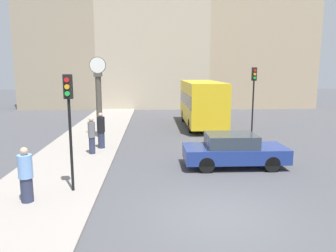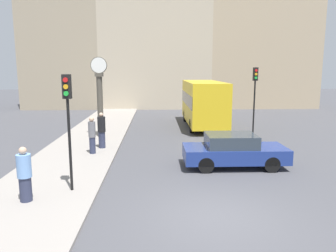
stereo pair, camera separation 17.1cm
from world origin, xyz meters
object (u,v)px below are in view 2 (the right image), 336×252
sedan_car (234,150)px  pedestrian_black_jacket (102,130)px  pedestrian_grey_jacket (92,135)px  street_clock (100,98)px  pedestrian_blue_stripe (25,175)px  traffic_light_far (255,88)px  bus_distant (203,101)px  traffic_light_near (68,109)px

sedan_car → pedestrian_black_jacket: size_ratio=2.35×
sedan_car → pedestrian_grey_jacket: 6.56m
street_clock → pedestrian_blue_stripe: 9.76m
traffic_light_far → pedestrian_black_jacket: size_ratio=2.31×
traffic_light_far → street_clock: street_clock is taller
sedan_car → traffic_light_far: bearing=66.2°
street_clock → bus_distant: bearing=30.1°
traffic_light_far → pedestrian_grey_jacket: (-8.74, -3.64, -1.96)m
traffic_light_near → sedan_car: bearing=24.6°
traffic_light_far → pedestrian_blue_stripe: traffic_light_far is taller
bus_distant → traffic_light_near: size_ratio=1.99×
pedestrian_blue_stripe → traffic_light_near: bearing=37.3°
traffic_light_near → pedestrian_blue_stripe: size_ratio=2.25×
street_clock → pedestrian_grey_jacket: bearing=-86.4°
pedestrian_grey_jacket → pedestrian_black_jacket: pedestrian_black_jacket is taller
sedan_car → street_clock: 8.99m
sedan_car → traffic_light_near: bearing=-155.4°
pedestrian_grey_jacket → traffic_light_near: bearing=-87.3°
pedestrian_black_jacket → bus_distant: bearing=47.6°
traffic_light_near → street_clock: bearing=93.1°
traffic_light_far → pedestrian_black_jacket: (-8.48, -2.51, -1.95)m
pedestrian_black_jacket → pedestrian_blue_stripe: bearing=-99.9°
bus_distant → traffic_light_near: traffic_light_near is taller
pedestrian_blue_stripe → traffic_light_far: bearing=43.9°
sedan_car → street_clock: bearing=137.2°
traffic_light_far → traffic_light_near: bearing=-135.3°
bus_distant → pedestrian_black_jacket: size_ratio=4.17×
street_clock → pedestrian_black_jacket: bearing=-79.8°
pedestrian_blue_stripe → pedestrian_black_jacket: 6.90m
traffic_light_far → street_clock: bearing=177.9°
traffic_light_near → pedestrian_black_jacket: traffic_light_near is taller
traffic_light_far → pedestrian_grey_jacket: 9.67m
sedan_car → pedestrian_grey_jacket: pedestrian_grey_jacket is taller
sedan_car → pedestrian_blue_stripe: size_ratio=2.52×
sedan_car → bus_distant: bus_distant is taller
street_clock → pedestrian_black_jacket: size_ratio=2.58×
pedestrian_black_jacket → pedestrian_grey_jacket: bearing=-103.0°
pedestrian_blue_stripe → bus_distant: bearing=61.6°
traffic_light_near → traffic_light_far: 11.99m
bus_distant → traffic_light_far: size_ratio=1.81×
sedan_car → street_clock: size_ratio=0.91×
sedan_car → pedestrian_blue_stripe: (-7.15, -3.63, 0.23)m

